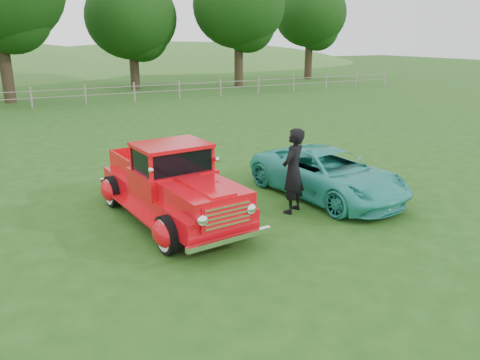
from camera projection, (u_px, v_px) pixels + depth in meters
name	position (u px, v px, depth m)	size (l,w,h in m)	color
ground	(281.00, 238.00, 9.63)	(140.00, 140.00, 0.00)	#204713
distant_hills	(3.00, 105.00, 59.54)	(116.00, 60.00, 18.00)	#356926
fence_line	(85.00, 94.00, 28.09)	(48.00, 0.12, 1.20)	gray
tree_near_east	(131.00, 18.00, 34.85)	(6.80, 6.80, 8.33)	black
tree_mid_east	(239.00, 6.00, 36.41)	(7.20, 7.20, 9.44)	black
tree_far_east	(310.00, 14.00, 43.02)	(6.60, 6.60, 8.86)	black
red_pickup	(172.00, 186.00, 10.39)	(2.61, 5.14, 1.78)	black
teal_sedan	(328.00, 173.00, 11.96)	(2.04, 4.43, 1.23)	teal
man	(293.00, 171.00, 10.79)	(0.73, 0.48, 2.00)	black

